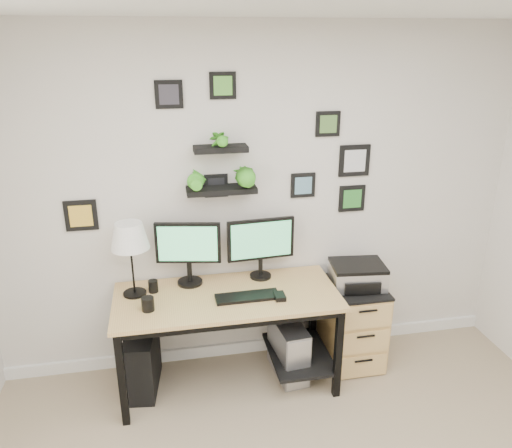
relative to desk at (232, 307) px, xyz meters
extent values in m
plane|color=silver|center=(0.28, 0.33, 0.67)|extent=(4.00, 0.00, 4.00)
cube|color=white|center=(0.28, 0.32, -0.58)|extent=(4.00, 0.03, 0.10)
cube|color=tan|center=(-0.04, -0.04, 0.11)|extent=(1.60, 0.70, 0.03)
cube|color=black|center=(-0.04, -0.04, 0.07)|extent=(1.54, 0.64, 0.05)
cube|color=black|center=(-0.04, 0.29, -0.17)|extent=(1.44, 0.02, 0.41)
cube|color=black|center=(0.51, -0.04, -0.45)|extent=(0.45, 0.63, 0.03)
cube|color=black|center=(-0.79, -0.34, -0.27)|extent=(0.05, 0.05, 0.72)
cube|color=black|center=(-0.79, 0.26, -0.27)|extent=(0.05, 0.05, 0.72)
cube|color=black|center=(0.71, -0.34, -0.27)|extent=(0.05, 0.05, 0.72)
cube|color=black|center=(0.71, 0.26, -0.27)|extent=(0.05, 0.05, 0.72)
cylinder|color=black|center=(-0.28, 0.20, 0.13)|extent=(0.22, 0.22, 0.02)
cylinder|color=black|center=(-0.28, 0.20, 0.22)|extent=(0.04, 0.04, 0.16)
cube|color=black|center=(-0.28, 0.19, 0.45)|extent=(0.47, 0.12, 0.31)
cube|color=#4CB272|center=(-0.29, 0.17, 0.45)|extent=(0.42, 0.09, 0.27)
cylinder|color=black|center=(0.26, 0.20, 0.13)|extent=(0.18, 0.18, 0.02)
cylinder|color=black|center=(0.26, 0.20, 0.21)|extent=(0.04, 0.04, 0.15)
cube|color=black|center=(0.26, 0.19, 0.44)|extent=(0.51, 0.06, 0.32)
cube|color=#4CB272|center=(0.26, 0.18, 0.44)|extent=(0.46, 0.04, 0.27)
cube|color=black|center=(0.10, -0.11, 0.14)|extent=(0.45, 0.15, 0.02)
cube|color=black|center=(0.32, -0.16, 0.14)|extent=(0.07, 0.11, 0.03)
cylinder|color=black|center=(-0.68, 0.10, 0.13)|extent=(0.16, 0.16, 0.02)
cylinder|color=black|center=(-0.68, 0.10, 0.38)|extent=(0.01, 0.01, 0.49)
cone|color=white|center=(-0.68, 0.10, 0.58)|extent=(0.27, 0.27, 0.18)
cylinder|color=black|center=(-0.59, -0.15, 0.17)|extent=(0.09, 0.09, 0.10)
cylinder|color=black|center=(-0.55, 0.11, 0.17)|extent=(0.07, 0.07, 0.09)
cube|color=black|center=(-0.67, 0.03, -0.39)|extent=(0.26, 0.49, 0.47)
cube|color=gray|center=(0.43, -0.02, -0.40)|extent=(0.24, 0.46, 0.44)
cube|color=silver|center=(0.45, -0.24, -0.40)|extent=(0.18, 0.03, 0.41)
cube|color=tan|center=(0.98, 0.06, -0.30)|extent=(0.42, 0.50, 0.65)
cube|color=black|center=(0.98, 0.06, 0.03)|extent=(0.43, 0.51, 0.02)
cube|color=tan|center=(0.98, -0.19, -0.52)|extent=(0.39, 0.02, 0.18)
cylinder|color=black|center=(0.98, -0.21, -0.46)|extent=(0.14, 0.02, 0.02)
cube|color=tan|center=(0.98, -0.19, -0.30)|extent=(0.39, 0.02, 0.18)
cylinder|color=black|center=(0.98, -0.21, -0.24)|extent=(0.14, 0.02, 0.02)
cube|color=tan|center=(0.98, -0.19, -0.08)|extent=(0.39, 0.02, 0.18)
cylinder|color=black|center=(0.98, -0.21, -0.02)|extent=(0.14, 0.02, 0.02)
cube|color=silver|center=(0.99, 0.07, 0.12)|extent=(0.43, 0.35, 0.15)
cube|color=black|center=(0.99, 0.07, 0.21)|extent=(0.43, 0.35, 0.03)
cube|color=black|center=(0.97, -0.09, 0.10)|extent=(0.27, 0.05, 0.09)
cube|color=black|center=(-0.02, 0.24, 0.82)|extent=(0.50, 0.18, 0.04)
cube|color=black|center=(-0.02, 0.23, 1.12)|extent=(0.38, 0.15, 0.04)
imported|color=green|center=(-0.19, 0.24, 0.98)|extent=(0.15, 0.12, 0.27)
imported|color=green|center=(0.15, 0.24, 0.98)|extent=(0.15, 0.15, 0.27)
imported|color=green|center=(-0.02, 0.23, 1.27)|extent=(0.13, 0.09, 0.25)
cube|color=black|center=(-1.02, 0.32, 0.67)|extent=(0.22, 0.02, 0.22)
cube|color=gold|center=(-1.02, 0.31, 0.67)|extent=(0.16, 0.00, 0.16)
cube|color=black|center=(0.78, 0.32, 1.26)|extent=(0.18, 0.02, 0.18)
cube|color=#4D7937|center=(0.78, 0.31, 1.26)|extent=(0.13, 0.00, 0.13)
cube|color=black|center=(-0.05, 0.32, 0.83)|extent=(0.17, 0.02, 0.17)
cube|color=black|center=(-0.05, 0.31, 0.83)|extent=(0.12, 0.00, 0.12)
cube|color=black|center=(1.01, 0.32, 0.67)|extent=(0.21, 0.02, 0.21)
cube|color=#308431|center=(1.01, 0.31, 0.67)|extent=(0.15, 0.00, 0.15)
cube|color=black|center=(1.01, 0.32, 0.97)|extent=(0.24, 0.02, 0.24)
cube|color=silver|center=(1.01, 0.31, 0.97)|extent=(0.17, 0.00, 0.17)
cube|color=black|center=(-0.35, 0.32, 1.49)|extent=(0.19, 0.02, 0.19)
cube|color=#302D36|center=(-0.35, 0.31, 1.49)|extent=(0.13, 0.00, 0.13)
cube|color=black|center=(0.61, 0.32, 0.80)|extent=(0.19, 0.02, 0.19)
cube|color=#5D8BA2|center=(0.61, 0.31, 0.80)|extent=(0.13, 0.00, 0.13)
cube|color=black|center=(0.01, 0.32, 1.54)|extent=(0.18, 0.02, 0.18)
cube|color=#53A236|center=(0.01, 0.31, 1.54)|extent=(0.13, 0.00, 0.13)
camera|label=1|loc=(-0.44, -3.17, 1.85)|focal=35.00mm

